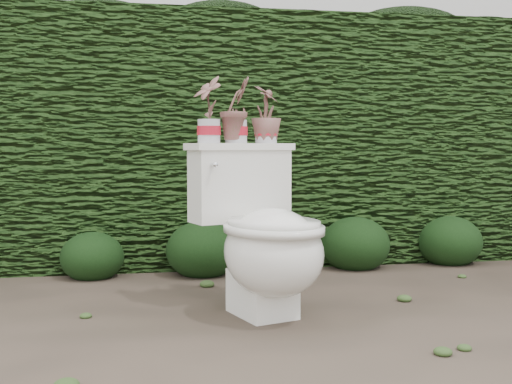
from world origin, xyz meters
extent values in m
plane|color=brown|center=(0.00, 0.00, 0.00)|extent=(60.00, 60.00, 0.00)
cube|color=#294B19|center=(0.00, 1.60, 0.80)|extent=(8.00, 1.00, 1.60)
cube|color=silver|center=(0.60, 6.00, 2.00)|extent=(8.00, 3.50, 4.00)
cube|color=white|center=(0.07, 0.02, 0.10)|extent=(0.30, 0.35, 0.20)
ellipsoid|color=white|center=(0.10, -0.07, 0.30)|extent=(0.55, 0.61, 0.39)
cube|color=white|center=(0.01, 0.23, 0.57)|extent=(0.50, 0.31, 0.34)
cube|color=white|center=(0.01, 0.23, 0.76)|extent=(0.53, 0.33, 0.03)
cylinder|color=silver|center=(-0.14, 0.08, 0.68)|extent=(0.04, 0.06, 0.02)
sphere|color=silver|center=(-0.13, 0.05, 0.68)|extent=(0.03, 0.03, 0.03)
imported|color=#2F631E|center=(-0.15, 0.18, 0.92)|extent=(0.17, 0.19, 0.30)
imported|color=#2F631E|center=(-0.01, 0.22, 0.93)|extent=(0.21, 0.21, 0.30)
imported|color=#2F631E|center=(0.14, 0.27, 0.91)|extent=(0.18, 0.18, 0.26)
ellipsoid|color=#173211|center=(-0.74, 1.03, 0.15)|extent=(0.37, 0.37, 0.30)
ellipsoid|color=#173211|center=(-0.10, 1.00, 0.18)|extent=(0.44, 0.44, 0.35)
ellipsoid|color=#173211|center=(0.87, 1.05, 0.17)|extent=(0.44, 0.44, 0.35)
ellipsoid|color=#173211|center=(1.53, 1.09, 0.17)|extent=(0.42, 0.42, 0.34)
camera|label=1|loc=(-0.47, -2.78, 0.76)|focal=45.00mm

